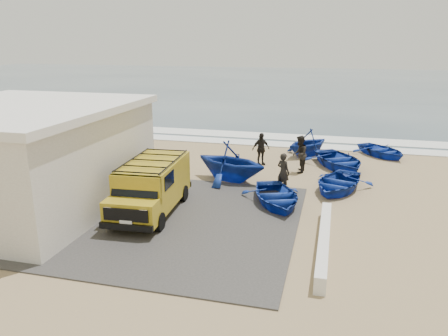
# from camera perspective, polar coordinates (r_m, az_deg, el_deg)

# --- Properties ---
(ground) EXTENTS (160.00, 160.00, 0.00)m
(ground) POSITION_cam_1_polar(r_m,az_deg,el_deg) (18.93, -2.12, -4.75)
(ground) COLOR #9F855C
(slab) EXTENTS (12.00, 10.00, 0.05)m
(slab) POSITION_cam_1_polar(r_m,az_deg,el_deg) (17.86, -10.18, -6.26)
(slab) COLOR #413E3B
(slab) RESTS_ON ground
(ocean) EXTENTS (180.00, 88.00, 0.01)m
(ocean) POSITION_cam_1_polar(r_m,az_deg,el_deg) (73.41, 10.65, 10.72)
(ocean) COLOR #385166
(ocean) RESTS_ON ground
(surf_line) EXTENTS (180.00, 1.60, 0.06)m
(surf_line) POSITION_cam_1_polar(r_m,az_deg,el_deg) (30.14, 4.40, 3.27)
(surf_line) COLOR white
(surf_line) RESTS_ON ground
(surf_wash) EXTENTS (180.00, 2.20, 0.04)m
(surf_wash) POSITION_cam_1_polar(r_m,az_deg,el_deg) (32.54, 5.18, 4.21)
(surf_wash) COLOR white
(surf_wash) RESTS_ON ground
(building) EXTENTS (8.40, 9.40, 4.30)m
(building) POSITION_cam_1_polar(r_m,az_deg,el_deg) (20.07, -24.94, 1.40)
(building) COLOR silver
(building) RESTS_ON ground
(parapet) EXTENTS (0.35, 6.00, 0.55)m
(parapet) POSITION_cam_1_polar(r_m,az_deg,el_deg) (15.37, 12.91, -9.25)
(parapet) COLOR silver
(parapet) RESTS_ON ground
(van) EXTENTS (2.30, 5.18, 2.17)m
(van) POSITION_cam_1_polar(r_m,az_deg,el_deg) (17.96, -9.43, -2.20)
(van) COLOR #B2971A
(van) RESTS_ON ground
(boat_near_left) EXTENTS (3.82, 4.43, 0.77)m
(boat_near_left) POSITION_cam_1_polar(r_m,az_deg,el_deg) (18.89, 6.83, -3.67)
(boat_near_left) COLOR #14339D
(boat_near_left) RESTS_ON ground
(boat_near_right) EXTENTS (3.74, 4.46, 0.79)m
(boat_near_right) POSITION_cam_1_polar(r_m,az_deg,el_deg) (21.18, 14.64, -1.84)
(boat_near_right) COLOR #14339D
(boat_near_right) RESTS_ON ground
(boat_mid_left) EXTENTS (4.73, 4.42, 2.02)m
(boat_mid_left) POSITION_cam_1_polar(r_m,az_deg,el_deg) (21.83, 0.86, 0.92)
(boat_mid_left) COLOR #14339D
(boat_mid_left) RESTS_ON ground
(boat_mid_right) EXTENTS (4.58, 5.09, 0.87)m
(boat_mid_right) POSITION_cam_1_polar(r_m,az_deg,el_deg) (25.02, 14.78, 1.01)
(boat_mid_right) COLOR #14339D
(boat_mid_right) RESTS_ON ground
(boat_far_left) EXTENTS (4.10, 4.18, 1.67)m
(boat_far_left) POSITION_cam_1_polar(r_m,az_deg,el_deg) (27.06, 10.89, 3.28)
(boat_far_left) COLOR #14339D
(boat_far_left) RESTS_ON ground
(boat_far_right) EXTENTS (4.08, 4.26, 0.72)m
(boat_far_right) POSITION_cam_1_polar(r_m,az_deg,el_deg) (28.33, 19.90, 2.18)
(boat_far_right) COLOR #14339D
(boat_far_right) RESTS_ON ground
(fisherman_front) EXTENTS (0.79, 0.71, 1.82)m
(fisherman_front) POSITION_cam_1_polar(r_m,az_deg,el_deg) (20.53, 7.74, -0.53)
(fisherman_front) COLOR black
(fisherman_front) RESTS_ON ground
(fisherman_middle) EXTENTS (0.81, 1.01, 2.00)m
(fisherman_middle) POSITION_cam_1_polar(r_m,az_deg,el_deg) (23.50, 9.85, 1.78)
(fisherman_middle) COLOR black
(fisherman_middle) RESTS_ON ground
(fisherman_back) EXTENTS (1.13, 1.03, 1.85)m
(fisherman_back) POSITION_cam_1_polar(r_m,az_deg,el_deg) (24.71, 4.83, 2.49)
(fisherman_back) COLOR black
(fisherman_back) RESTS_ON ground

